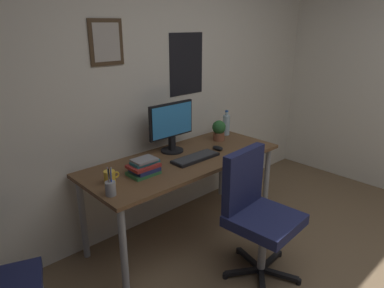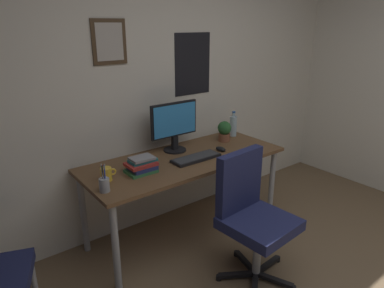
{
  "view_description": "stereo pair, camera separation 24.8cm",
  "coord_description": "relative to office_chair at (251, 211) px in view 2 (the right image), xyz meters",
  "views": [
    {
      "loc": [
        -1.95,
        -0.31,
        1.8
      ],
      "look_at": [
        -0.14,
        1.62,
        0.88
      ],
      "focal_mm": 32.46,
      "sensor_mm": 36.0,
      "label": 1
    },
    {
      "loc": [
        -1.76,
        -0.47,
        1.8
      ],
      "look_at": [
        -0.14,
        1.62,
        0.88
      ],
      "focal_mm": 32.46,
      "sensor_mm": 36.0,
      "label": 2
    }
  ],
  "objects": [
    {
      "name": "desk",
      "position": [
        -0.06,
        0.72,
        0.13
      ],
      "size": [
        1.73,
        0.71,
        0.73
      ],
      "color": "brown",
      "rests_on": "ground_plane"
    },
    {
      "name": "office_chair",
      "position": [
        0.0,
        0.0,
        0.0
      ],
      "size": [
        0.56,
        0.57,
        0.95
      ],
      "color": "#1E234C",
      "rests_on": "ground_plane"
    },
    {
      "name": "book_stack_left",
      "position": [
        -0.49,
        0.68,
        0.26
      ],
      "size": [
        0.24,
        0.17,
        0.12
      ],
      "color": "#33723F",
      "rests_on": "desk"
    },
    {
      "name": "coffee_mug_near",
      "position": [
        -0.77,
        0.7,
        0.25
      ],
      "size": [
        0.12,
        0.08,
        0.1
      ],
      "color": "yellow",
      "rests_on": "desk"
    },
    {
      "name": "water_bottle",
      "position": [
        0.69,
        0.91,
        0.31
      ],
      "size": [
        0.07,
        0.07,
        0.25
      ],
      "color": "silver",
      "rests_on": "desk"
    },
    {
      "name": "pen_cup",
      "position": [
        -0.85,
        0.55,
        0.26
      ],
      "size": [
        0.07,
        0.07,
        0.2
      ],
      "color": "#9EA0A5",
      "rests_on": "desk"
    },
    {
      "name": "potted_plant",
      "position": [
        0.51,
        0.84,
        0.31
      ],
      "size": [
        0.13,
        0.13,
        0.2
      ],
      "color": "brown",
      "rests_on": "desk"
    },
    {
      "name": "computer_mouse",
      "position": [
        0.3,
        0.66,
        0.22
      ],
      "size": [
        0.06,
        0.11,
        0.04
      ],
      "color": "black",
      "rests_on": "desk"
    },
    {
      "name": "keyboard",
      "position": [
        -0.0,
        0.63,
        0.21
      ],
      "size": [
        0.43,
        0.15,
        0.03
      ],
      "color": "black",
      "rests_on": "desk"
    },
    {
      "name": "monitor",
      "position": [
        -0.02,
        0.92,
        0.44
      ],
      "size": [
        0.46,
        0.2,
        0.43
      ],
      "color": "black",
      "rests_on": "desk"
    },
    {
      "name": "wall_back",
      "position": [
        0.09,
        1.15,
        0.77
      ],
      "size": [
        4.4,
        0.1,
        2.6
      ],
      "color": "silver",
      "rests_on": "ground_plane"
    }
  ]
}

